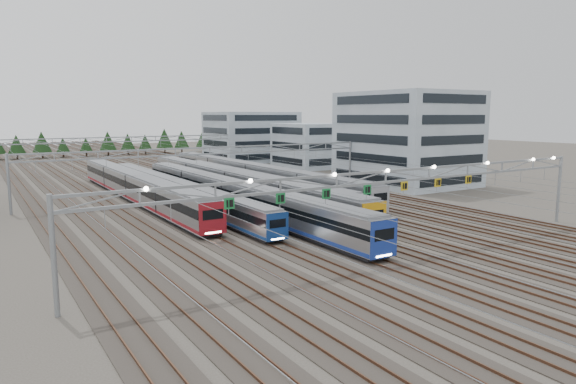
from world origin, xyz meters
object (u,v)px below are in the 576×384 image
train_c (232,194)px  gantry_mid (210,157)px  depot_bldg_north (251,137)px  train_f (253,174)px  train_e (254,183)px  train_a (136,187)px  gantry_far (132,143)px  train_d (234,184)px  gantry_near (386,179)px  train_b (175,190)px  depot_bldg_mid (311,145)px  depot_bldg_south (406,138)px

train_c → gantry_mid: bearing=79.6°
gantry_mid → depot_bldg_north: (35.38, 53.23, 0.41)m
train_f → train_e: bearing=-116.9°
train_a → gantry_far: 44.89m
train_d → gantry_near: bearing=-93.6°
train_b → depot_bldg_north: 70.04m
train_d → depot_bldg_north: 66.10m
train_b → gantry_far: gantry_far is taller
train_a → train_b: (4.50, -4.24, -0.36)m
train_e → depot_bldg_mid: bearing=44.0°
train_b → train_f: size_ratio=0.87×
gantry_mid → train_a: bearing=171.2°
depot_bldg_south → train_b: bearing=176.6°
train_d → train_b: bearing=171.8°
gantry_mid → train_c: bearing=-100.4°
train_a → train_b: bearing=-43.3°
train_f → gantry_far: gantry_far is taller
gantry_near → train_d: bearing=86.4°
train_a → train_c: size_ratio=0.94×
train_c → gantry_near: gantry_near is taller
train_d → train_c: bearing=-117.9°
train_d → gantry_near: (-2.30, -36.33, 4.75)m
train_f → depot_bldg_north: size_ratio=3.09×
train_d → gantry_mid: gantry_mid is taller
gantry_near → depot_bldg_mid: (39.83, 70.15, -1.73)m
train_f → train_c: bearing=-125.0°
depot_bldg_north → train_a: bearing=-132.2°
train_e → gantry_near: 39.17m
gantry_mid → train_d: bearing=-59.3°
train_c → depot_bldg_south: size_ratio=2.75×
train_c → gantry_far: (2.25, 57.31, 4.16)m
train_e → depot_bldg_south: 31.28m
train_b → train_e: 13.51m
train_e → depot_bldg_north: 62.30m
train_a → gantry_mid: bearing=-8.8°
train_c → train_e: 13.77m
depot_bldg_south → depot_bldg_mid: 35.37m
depot_bldg_north → gantry_far: bearing=-166.9°
train_a → train_f: size_ratio=0.84×
gantry_near → gantry_mid: gantry_near is taller
train_e → depot_bldg_south: depot_bldg_south is taller
train_b → train_f: (18.00, 9.48, 0.33)m
train_f → depot_bldg_mid: (28.53, 23.06, 3.13)m
depot_bldg_mid → gantry_near: bearing=-119.6°
train_a → train_b: size_ratio=0.96×
train_b → gantry_mid: gantry_mid is taller
train_e → gantry_near: gantry_near is taller
train_d → depot_bldg_mid: bearing=42.0°
train_b → depot_bldg_mid: size_ratio=3.71×
gantry_mid → gantry_near: bearing=-90.1°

